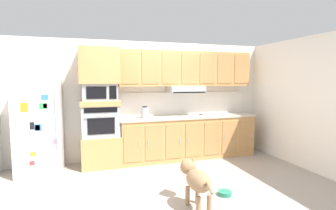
% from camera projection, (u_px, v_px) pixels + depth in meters
% --- Properties ---
extents(ground_plane, '(9.60, 9.60, 0.00)m').
position_uv_depth(ground_plane, '(158.00, 173.00, 4.72)').
color(ground_plane, '#9E9389').
extents(back_kitchen_wall, '(6.20, 0.12, 2.50)m').
position_uv_depth(back_kitchen_wall, '(144.00, 100.00, 5.65)').
color(back_kitchen_wall, silver).
rests_on(back_kitchen_wall, ground).
extents(side_panel_right, '(0.12, 7.10, 2.50)m').
position_uv_depth(side_panel_right, '(287.00, 101.00, 5.42)').
color(side_panel_right, white).
rests_on(side_panel_right, ground).
extents(refrigerator, '(0.76, 0.73, 1.76)m').
position_uv_depth(refrigerator, '(39.00, 125.00, 4.68)').
color(refrigerator, white).
rests_on(refrigerator, ground).
extents(oven_base_cabinet, '(0.74, 0.62, 0.60)m').
position_uv_depth(oven_base_cabinet, '(101.00, 151.00, 5.12)').
color(oven_base_cabinet, tan).
rests_on(oven_base_cabinet, ground).
extents(built_in_oven, '(0.70, 0.62, 0.60)m').
position_uv_depth(built_in_oven, '(100.00, 121.00, 5.06)').
color(built_in_oven, '#A8AAAF').
rests_on(built_in_oven, oven_base_cabinet).
extents(appliance_mid_shelf, '(0.74, 0.62, 0.10)m').
position_uv_depth(appliance_mid_shelf, '(100.00, 103.00, 5.03)').
color(appliance_mid_shelf, tan).
rests_on(appliance_mid_shelf, built_in_oven).
extents(microwave, '(0.64, 0.54, 0.32)m').
position_uv_depth(microwave, '(100.00, 92.00, 5.01)').
color(microwave, '#A8AAAF').
rests_on(microwave, appliance_mid_shelf).
extents(appliance_upper_cabinet, '(0.74, 0.62, 0.68)m').
position_uv_depth(appliance_upper_cabinet, '(99.00, 66.00, 4.96)').
color(appliance_upper_cabinet, tan).
rests_on(appliance_upper_cabinet, microwave).
extents(lower_cabinet_run, '(2.94, 0.63, 0.88)m').
position_uv_depth(lower_cabinet_run, '(188.00, 138.00, 5.65)').
color(lower_cabinet_run, tan).
rests_on(lower_cabinet_run, ground).
extents(countertop_slab, '(2.98, 0.64, 0.04)m').
position_uv_depth(countertop_slab, '(188.00, 117.00, 5.61)').
color(countertop_slab, '#BCB2A3').
rests_on(countertop_slab, lower_cabinet_run).
extents(backsplash_panel, '(2.98, 0.02, 0.50)m').
position_uv_depth(backsplash_panel, '(184.00, 103.00, 5.85)').
color(backsplash_panel, white).
rests_on(backsplash_panel, countertop_slab).
extents(upper_cabinet_with_hood, '(2.94, 0.48, 0.88)m').
position_uv_depth(upper_cabinet_with_hood, '(186.00, 70.00, 5.62)').
color(upper_cabinet_with_hood, tan).
rests_on(upper_cabinet_with_hood, backsplash_panel).
extents(screwdriver, '(0.15, 0.16, 0.03)m').
position_uv_depth(screwdriver, '(201.00, 114.00, 5.73)').
color(screwdriver, red).
rests_on(screwdriver, countertop_slab).
extents(electric_kettle, '(0.17, 0.17, 0.24)m').
position_uv_depth(electric_kettle, '(145.00, 112.00, 5.26)').
color(electric_kettle, '#A8AAAF').
rests_on(electric_kettle, countertop_slab).
extents(dog, '(0.29, 0.89, 0.60)m').
position_uv_depth(dog, '(196.00, 178.00, 3.44)').
color(dog, '#997551').
rests_on(dog, ground).
extents(dog_food_bowl, '(0.20, 0.20, 0.06)m').
position_uv_depth(dog_food_bowl, '(225.00, 193.00, 3.82)').
color(dog_food_bowl, '#267F66').
rests_on(dog_food_bowl, ground).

